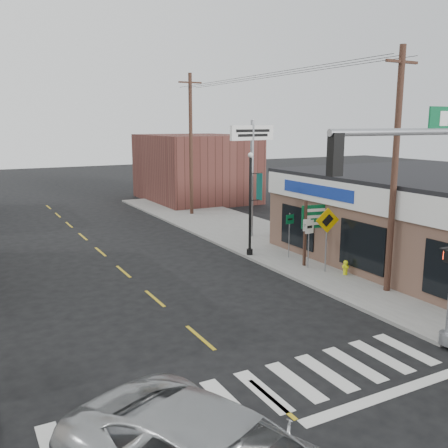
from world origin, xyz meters
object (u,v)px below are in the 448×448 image
lamp_post (251,196)px  utility_pole_near (395,170)px  guide_sign (318,223)px  dance_center_sign (252,149)px  fire_hydrant (345,267)px  utility_pole_far (191,143)px  bare_tree (444,206)px  traffic_signal_pole (443,211)px

lamp_post → utility_pole_near: size_ratio=0.55×
guide_sign → dance_center_sign: (0.39, 6.50, 3.06)m
fire_hydrant → lamp_post: lamp_post is taller
dance_center_sign → utility_pole_far: utility_pole_far is taller
bare_tree → utility_pole_far: utility_pole_far is taller
traffic_signal_pole → lamp_post: (0.97, 11.62, -1.13)m
lamp_post → utility_pole_near: utility_pole_near is taller
bare_tree → utility_pole_far: (-1.31, 20.06, 1.68)m
bare_tree → dance_center_sign: bearing=96.2°
traffic_signal_pole → bare_tree: (4.48, 3.42, -0.71)m
bare_tree → utility_pole_near: 2.36m
bare_tree → utility_pole_far: bearing=93.7°
traffic_signal_pole → guide_sign: 9.43m
fire_hydrant → utility_pole_near: utility_pole_near is taller
traffic_signal_pole → utility_pole_near: bearing=57.4°
bare_tree → utility_pole_far: 20.17m
utility_pole_near → lamp_post: bearing=102.3°
lamp_post → dance_center_sign: dance_center_sign is taller
traffic_signal_pole → utility_pole_far: (3.18, 23.48, 0.98)m
fire_hydrant → dance_center_sign: size_ratio=0.10×
guide_sign → bare_tree: 5.76m
traffic_signal_pole → utility_pole_near: size_ratio=0.75×
bare_tree → fire_hydrant: bearing=116.6°
guide_sign → utility_pole_near: size_ratio=0.33×
traffic_signal_pole → utility_pole_near: (2.83, 4.42, 0.64)m
guide_sign → traffic_signal_pole: bearing=-98.0°
guide_sign → bare_tree: bare_tree is taller
traffic_signal_pole → dance_center_sign: traffic_signal_pole is taller
fire_hydrant → utility_pole_far: utility_pole_far is taller
guide_sign → bare_tree: bearing=-62.8°
fire_hydrant → dance_center_sign: bearing=87.3°
lamp_post → guide_sign: bearing=-40.1°
fire_hydrant → bare_tree: (1.68, -3.35, 3.01)m
traffic_signal_pole → utility_pole_far: size_ratio=0.70×
utility_pole_far → guide_sign: bearing=-90.3°
fire_hydrant → bare_tree: bearing=-63.4°
fire_hydrant → dance_center_sign: dance_center_sign is taller
utility_pole_far → utility_pole_near: bearing=-90.0°
lamp_post → utility_pole_far: bearing=96.8°
lamp_post → utility_pole_far: utility_pole_far is taller
traffic_signal_pole → utility_pole_far: bearing=82.3°
guide_sign → dance_center_sign: dance_center_sign is taller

